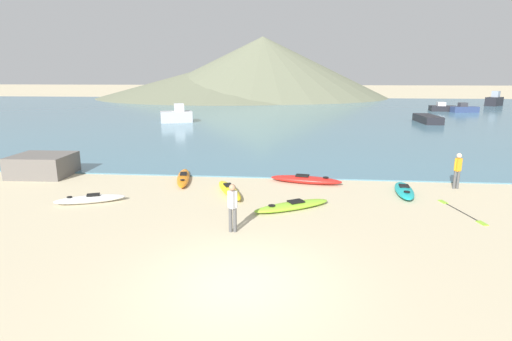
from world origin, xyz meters
TOP-DOWN VIEW (x-y plane):
  - ground_plane at (0.00, 0.00)m, footprint 400.00×400.00m
  - bay_water at (0.00, 45.01)m, footprint 160.00×70.00m
  - far_hill_left at (-13.94, 84.56)m, footprint 59.20×59.20m
  - far_hill_midleft at (-6.40, 85.49)m, footprint 56.10×56.10m
  - kayak_on_sand_0 at (1.80, 9.29)m, footprint 3.37×1.35m
  - kayak_on_sand_1 at (5.85, 7.98)m, footprint 1.01×2.67m
  - kayak_on_sand_2 at (-6.61, 5.54)m, footprint 2.62×1.53m
  - kayak_on_sand_3 at (-3.94, 9.24)m, footprint 1.33×3.47m
  - kayak_on_sand_4 at (1.21, 5.59)m, footprint 3.04×2.24m
  - kayak_on_sand_5 at (-1.43, 7.29)m, footprint 1.70×2.88m
  - person_near_foreground at (-0.64, 3.17)m, footprint 0.32×0.27m
  - person_near_waterline at (8.31, 9.03)m, footprint 0.32×0.25m
  - moored_boat_0 at (21.39, 48.81)m, footprint 3.57×2.35m
  - moored_boat_1 at (33.09, 59.85)m, footprint 3.60×3.73m
  - moored_boat_2 at (23.54, 47.09)m, footprint 3.58×1.83m
  - moored_boat_3 at (-11.05, 32.16)m, footprint 3.60×2.76m
  - moored_boat_4 at (14.93, 34.43)m, footprint 1.74×4.91m
  - loose_paddle at (7.32, 5.83)m, footprint 0.75×2.76m
  - shoreline_rock at (-11.07, 9.48)m, footprint 2.78×2.37m

SIDE VIEW (x-z plane):
  - ground_plane at x=0.00m, z-range 0.00..0.00m
  - loose_paddle at x=7.32m, z-range 0.00..0.03m
  - bay_water at x=0.00m, z-range 0.00..0.06m
  - kayak_on_sand_4 at x=1.21m, z-range -0.02..0.28m
  - kayak_on_sand_3 at x=-3.94m, z-range -0.02..0.29m
  - kayak_on_sand_1 at x=5.85m, z-range -0.02..0.32m
  - kayak_on_sand_2 at x=-6.61m, z-range -0.02..0.32m
  - kayak_on_sand_5 at x=-1.43m, z-range -0.02..0.35m
  - kayak_on_sand_0 at x=1.80m, z-range -0.02..0.36m
  - moored_boat_4 at x=14.93m, z-range 0.06..0.81m
  - moored_boat_0 at x=21.39m, z-range -0.12..1.09m
  - moored_boat_2 at x=23.54m, z-range -0.13..1.14m
  - shoreline_rock at x=-11.07m, z-range 0.00..1.05m
  - moored_boat_3 at x=-11.05m, z-range -0.23..1.69m
  - moored_boat_1 at x=33.09m, z-range -0.29..2.04m
  - person_near_foreground at x=-0.64m, z-range 0.11..1.68m
  - person_near_waterline at x=8.31m, z-range 0.11..1.69m
  - far_hill_left at x=-13.94m, z-range 0.00..7.94m
  - far_hill_midleft at x=-6.40m, z-range 0.00..13.39m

